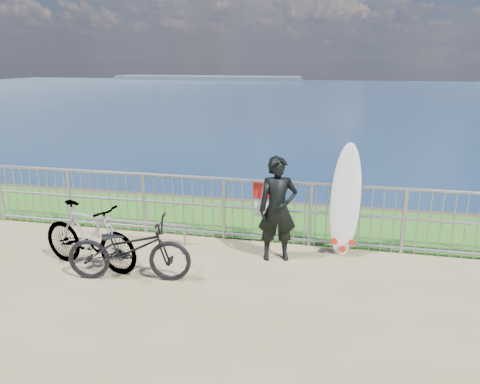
% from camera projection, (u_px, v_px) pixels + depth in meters
% --- Properties ---
extents(grass_strip, '(120.00, 120.00, 0.00)m').
position_uv_depth(grass_strip, '(262.00, 220.00, 9.26)').
color(grass_strip, '#27661C').
rests_on(grass_strip, ground).
extents(seascape, '(260.00, 260.00, 5.00)m').
position_uv_depth(seascape, '(208.00, 80.00, 155.33)').
color(seascape, brown).
rests_on(seascape, ground).
extents(railing, '(10.06, 0.10, 1.13)m').
position_uv_depth(railing, '(253.00, 210.00, 8.07)').
color(railing, gray).
rests_on(railing, ground).
extents(surfer, '(0.69, 0.55, 1.67)m').
position_uv_depth(surfer, '(278.00, 209.00, 7.28)').
color(surfer, black).
rests_on(surfer, ground).
extents(surfboard, '(0.53, 0.49, 1.83)m').
position_uv_depth(surfboard, '(345.00, 204.00, 7.52)').
color(surfboard, white).
rests_on(surfboard, ground).
extents(bicycle_near, '(1.87, 0.91, 0.94)m').
position_uv_depth(bicycle_near, '(129.00, 249.00, 6.69)').
color(bicycle_near, black).
rests_on(bicycle_near, ground).
extents(bicycle_far, '(1.80, 0.85, 1.04)m').
position_uv_depth(bicycle_far, '(89.00, 236.00, 7.04)').
color(bicycle_far, black).
rests_on(bicycle_far, ground).
extents(bike_rack, '(1.82, 0.05, 0.38)m').
position_uv_depth(bike_rack, '(140.00, 225.00, 8.11)').
color(bike_rack, gray).
rests_on(bike_rack, ground).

